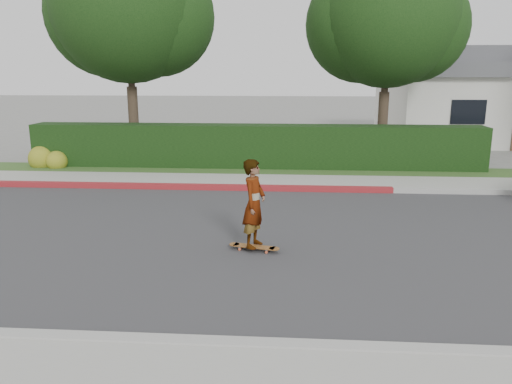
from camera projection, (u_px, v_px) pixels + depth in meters
ground at (382, 242)px, 9.69m from camera, size 120.00×120.00×0.00m
road at (382, 241)px, 9.68m from camera, size 60.00×8.00×0.01m
curb_near at (445, 354)px, 5.69m from camera, size 60.00×0.20×0.15m
curb_far at (356, 190)px, 13.64m from camera, size 60.00×0.20×0.15m
curb_red_section at (176, 187)px, 13.98m from camera, size 12.00×0.21×0.15m
sidewalk_far at (352, 183)px, 14.52m from camera, size 60.00×1.60×0.12m
planting_strip at (346, 173)px, 16.07m from camera, size 60.00×1.60×0.10m
hedge at (255, 147)px, 16.70m from camera, size 15.00×1.00×1.50m
flowering_shrub at (47, 159)px, 16.82m from camera, size 1.40×1.00×0.90m
tree_left at (129, 11)px, 17.38m from camera, size 5.99×5.21×8.00m
tree_center at (387, 22)px, 17.34m from camera, size 5.66×4.84×7.44m
house at (494, 95)px, 24.16m from camera, size 10.60×8.60×4.30m
skateboard at (254, 247)px, 9.15m from camera, size 0.98×0.40×0.09m
skateboarder at (254, 204)px, 8.96m from camera, size 0.54×0.67×1.62m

